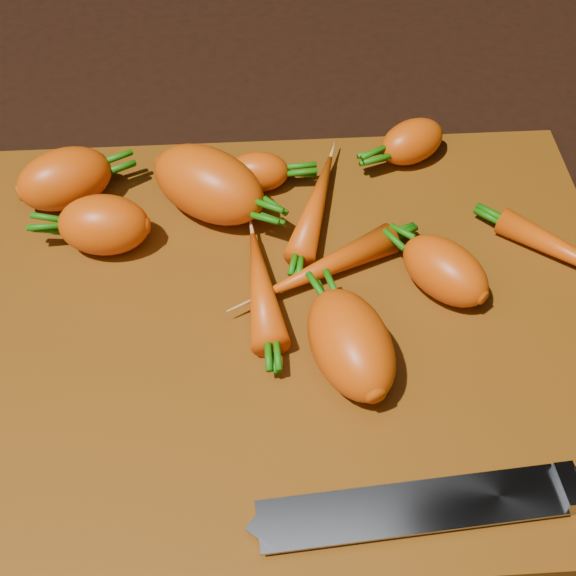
{
  "coord_description": "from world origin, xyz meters",
  "views": [
    {
      "loc": [
        -0.02,
        -0.37,
        0.47
      ],
      "look_at": [
        0.0,
        0.01,
        0.03
      ],
      "focal_mm": 50.0,
      "sensor_mm": 36.0,
      "label": 1
    }
  ],
  "objects": [
    {
      "name": "carrot_8",
      "position": [
        0.22,
        0.03,
        0.02
      ],
      "size": [
        0.11,
        0.1,
        0.02
      ],
      "primitive_type": "ellipsoid",
      "rotation": [
        0.0,
        0.0,
        -0.74
      ],
      "color": "#F0560E",
      "rests_on": "cutting_board"
    },
    {
      "name": "knife",
      "position": [
        0.08,
        -0.16,
        0.02
      ],
      "size": [
        0.3,
        0.05,
        0.02
      ],
      "rotation": [
        0.0,
        0.0,
        0.07
      ],
      "color": "gray",
      "rests_on": "cutting_board"
    },
    {
      "name": "carrot_2",
      "position": [
        -0.06,
        0.11,
        0.04
      ],
      "size": [
        0.11,
        0.11,
        0.06
      ],
      "primitive_type": "ellipsoid",
      "rotation": [
        0.0,
        0.0,
        -0.64
      ],
      "color": "#F0560E",
      "rests_on": "cutting_board"
    },
    {
      "name": "carrot_5",
      "position": [
        -0.02,
        0.14,
        0.03
      ],
      "size": [
        0.05,
        0.03,
        0.03
      ],
      "primitive_type": "ellipsoid",
      "rotation": [
        0.0,
        0.0,
        -0.02
      ],
      "color": "#F0560E",
      "rests_on": "cutting_board"
    },
    {
      "name": "carrot_9",
      "position": [
        -0.02,
        0.02,
        0.03
      ],
      "size": [
        0.04,
        0.11,
        0.03
      ],
      "primitive_type": "ellipsoid",
      "rotation": [
        0.0,
        0.0,
        1.66
      ],
      "color": "#F0560E",
      "rests_on": "cutting_board"
    },
    {
      "name": "carrot_7",
      "position": [
        0.03,
        0.1,
        0.02
      ],
      "size": [
        0.06,
        0.12,
        0.02
      ],
      "primitive_type": "ellipsoid",
      "rotation": [
        0.0,
        0.0,
        1.28
      ],
      "color": "#F0560E",
      "rests_on": "cutting_board"
    },
    {
      "name": "carrot_1",
      "position": [
        -0.14,
        0.08,
        0.04
      ],
      "size": [
        0.07,
        0.05,
        0.05
      ],
      "primitive_type": "ellipsoid",
      "rotation": [
        0.0,
        0.0,
        3.06
      ],
      "color": "#F0560E",
      "rests_on": "cutting_board"
    },
    {
      "name": "carrot_10",
      "position": [
        0.03,
        0.03,
        0.02
      ],
      "size": [
        0.12,
        0.08,
        0.02
      ],
      "primitive_type": "ellipsoid",
      "rotation": [
        0.0,
        0.0,
        3.62
      ],
      "color": "#F0560E",
      "rests_on": "cutting_board"
    },
    {
      "name": "carrot_0",
      "position": [
        -0.17,
        0.13,
        0.04
      ],
      "size": [
        0.09,
        0.08,
        0.05
      ],
      "primitive_type": "ellipsoid",
      "rotation": [
        0.0,
        0.0,
        0.41
      ],
      "color": "#F0560E",
      "rests_on": "cutting_board"
    },
    {
      "name": "carrot_4",
      "position": [
        0.12,
        0.17,
        0.03
      ],
      "size": [
        0.07,
        0.06,
        0.04
      ],
      "primitive_type": "ellipsoid",
      "rotation": [
        0.0,
        0.0,
        3.63
      ],
      "color": "#F0560E",
      "rests_on": "cutting_board"
    },
    {
      "name": "ground",
      "position": [
        0.0,
        0.0,
        -0.01
      ],
      "size": [
        2.0,
        2.0,
        0.01
      ],
      "primitive_type": "cube",
      "color": "black"
    },
    {
      "name": "cutting_board",
      "position": [
        0.0,
        0.0,
        0.01
      ],
      "size": [
        0.5,
        0.4,
        0.01
      ],
      "primitive_type": "cube",
      "color": "#6F3A0B",
      "rests_on": "ground"
    },
    {
      "name": "carrot_3",
      "position": [
        0.04,
        -0.05,
        0.04
      ],
      "size": [
        0.07,
        0.1,
        0.05
      ],
      "primitive_type": "ellipsoid",
      "rotation": [
        0.0,
        0.0,
        1.84
      ],
      "color": "#F0560E",
      "rests_on": "cutting_board"
    },
    {
      "name": "carrot_6",
      "position": [
        0.12,
        0.02,
        0.03
      ],
      "size": [
        0.08,
        0.08,
        0.04
      ],
      "primitive_type": "ellipsoid",
      "rotation": [
        0.0,
        0.0,
        2.25
      ],
      "color": "#F0560E",
      "rests_on": "cutting_board"
    }
  ]
}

